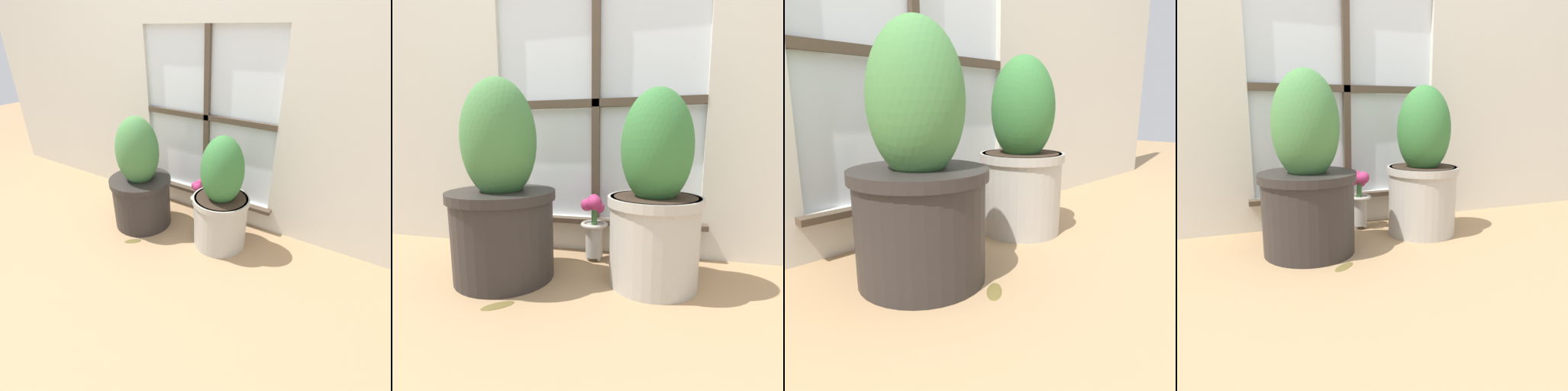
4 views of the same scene
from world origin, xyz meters
TOP-DOWN VIEW (x-y plane):
  - ground_plane at (0.00, 0.00)m, footprint 10.00×10.00m
  - potted_plant_left at (-0.29, 0.22)m, footprint 0.41×0.41m
  - potted_plant_right at (0.29, 0.29)m, footprint 0.35×0.35m
  - flower_vase at (0.02, 0.47)m, footprint 0.12×0.13m
  - fallen_leaf at (-0.20, 0.00)m, footprint 0.11×0.10m

SIDE VIEW (x-z plane):
  - ground_plane at x=0.00m, z-range 0.00..0.00m
  - fallen_leaf at x=-0.20m, z-range 0.00..0.01m
  - flower_vase at x=0.02m, z-range 0.02..0.33m
  - potted_plant_right at x=0.29m, z-range -0.04..0.68m
  - potted_plant_left at x=-0.29m, z-range -0.06..0.70m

